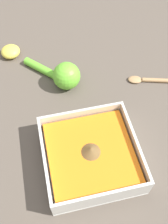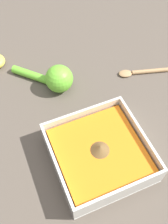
% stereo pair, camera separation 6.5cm
% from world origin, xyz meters
% --- Properties ---
extents(ground_plane, '(4.00, 4.00, 0.00)m').
position_xyz_m(ground_plane, '(0.00, 0.00, 0.00)').
color(ground_plane, brown).
extents(square_dish, '(0.21, 0.21, 0.07)m').
position_xyz_m(square_dish, '(-0.04, 0.01, 0.03)').
color(square_dish, silver).
rests_on(square_dish, ground_plane).
extents(lemon_squeezer, '(0.16, 0.15, 0.08)m').
position_xyz_m(lemon_squeezer, '(-0.29, -0.01, 0.04)').
color(lemon_squeezer, '#6BC633').
rests_on(lemon_squeezer, ground_plane).
extents(wooden_spoon, '(0.07, 0.18, 0.01)m').
position_xyz_m(wooden_spoon, '(-0.23, 0.25, 0.01)').
color(wooden_spoon, tan).
rests_on(wooden_spoon, ground_plane).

